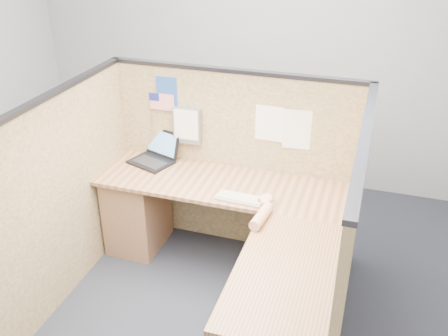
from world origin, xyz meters
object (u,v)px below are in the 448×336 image
(l_desk, at_px, (230,253))
(mouse, at_px, (266,202))
(keyboard, at_px, (244,199))
(laptop, at_px, (154,153))

(l_desk, distance_m, mouse, 0.46)
(l_desk, bearing_deg, mouse, 42.19)
(keyboard, xyz_separation_m, mouse, (0.17, -0.00, 0.01))
(l_desk, distance_m, laptop, 1.10)
(keyboard, bearing_deg, mouse, 3.09)
(laptop, distance_m, keyboard, 0.97)
(laptop, xyz_separation_m, keyboard, (0.89, -0.40, -0.05))
(l_desk, relative_size, keyboard, 4.74)
(keyboard, height_order, mouse, mouse)
(laptop, bearing_deg, keyboard, -4.75)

